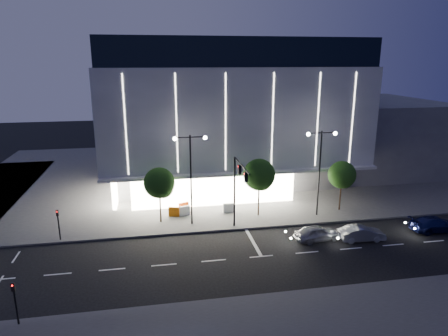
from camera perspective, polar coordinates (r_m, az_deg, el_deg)
name	(u,v)px	position (r m, az deg, el deg)	size (l,w,h in m)	color
ground	(234,250)	(34.85, 1.45, -11.66)	(160.00, 160.00, 0.00)	black
sidewalk_museum	(235,172)	(57.76, 1.52, -0.51)	(70.00, 40.00, 0.15)	#474747
sidewalk_near	(358,334)	(26.74, 18.56, -21.61)	(70.00, 10.00, 0.15)	#474747
museum	(223,110)	(53.94, -0.17, 8.34)	(30.00, 25.80, 18.00)	#4C4C51
annex_building	(371,133)	(64.22, 20.29, 4.66)	(16.00, 20.00, 10.00)	#4C4C51
traffic_mast	(238,182)	(36.18, 1.99, -2.03)	(0.33, 5.89, 7.07)	black
street_lamp_west	(191,167)	(37.87, -4.78, 0.18)	(3.16, 0.36, 9.00)	black
street_lamp_east	(320,161)	(41.11, 13.57, 1.01)	(3.16, 0.36, 9.00)	black
ped_signal_far	(58,222)	(38.56, -22.59, -7.09)	(0.22, 0.24, 3.00)	black
ped_signal_near	(15,299)	(28.16, -27.70, -16.22)	(0.22, 0.24, 3.00)	black
tree_left	(160,185)	(39.24, -9.19, -2.35)	(3.02, 3.02, 5.72)	black
tree_mid	(259,176)	(40.50, 5.08, -1.21)	(3.25, 3.25, 6.15)	black
tree_right	(342,176)	(43.80, 16.50, -1.13)	(2.91, 2.91, 5.51)	black
car_lead	(317,233)	(37.23, 13.14, -9.04)	(1.67, 4.15, 1.41)	#95979C
car_second	(362,233)	(38.33, 19.05, -8.83)	(1.43, 4.11, 1.36)	#A3A7AB
car_third	(436,224)	(43.08, 27.99, -7.09)	(1.98, 4.88, 1.42)	#14194D
barrier_a	(174,212)	(41.54, -7.17, -6.21)	(1.10, 0.25, 1.00)	#C65B0B
barrier_b	(185,211)	(41.68, -5.65, -6.09)	(1.10, 0.25, 1.00)	white
barrier_c	(184,207)	(42.67, -5.76, -5.58)	(1.10, 0.25, 1.00)	#CE440B
barrier_d	(228,208)	(42.25, 0.62, -5.71)	(1.10, 0.25, 1.00)	silver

